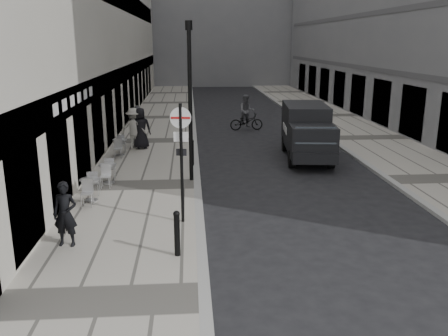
# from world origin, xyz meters

# --- Properties ---
(sidewalk) EXTENTS (4.00, 60.00, 0.12)m
(sidewalk) POSITION_xyz_m (-2.00, 18.00, 0.06)
(sidewalk) COLOR gray
(sidewalk) RESTS_ON ground
(far_sidewalk) EXTENTS (4.00, 60.00, 0.12)m
(far_sidewalk) POSITION_xyz_m (9.00, 18.00, 0.06)
(far_sidewalk) COLOR gray
(far_sidewalk) RESTS_ON ground
(walking_man) EXTENTS (0.63, 0.46, 1.61)m
(walking_man) POSITION_xyz_m (-3.27, 5.37, 0.93)
(walking_man) COLOR black
(walking_man) RESTS_ON sidewalk
(sign_post) EXTENTS (0.56, 0.13, 3.27)m
(sign_post) POSITION_xyz_m (-0.47, 6.76, 2.22)
(sign_post) COLOR black
(sign_post) RESTS_ON sidewalk
(lamppost) EXTENTS (0.25, 0.25, 5.50)m
(lamppost) POSITION_xyz_m (-0.20, 10.85, 3.18)
(lamppost) COLOR black
(lamppost) RESTS_ON sidewalk
(bollard_near) EXTENTS (0.14, 0.14, 1.02)m
(bollard_near) POSITION_xyz_m (-0.57, 4.60, 0.63)
(bollard_near) COLOR black
(bollard_near) RESTS_ON sidewalk
(bollard_far) EXTENTS (0.13, 0.13, 0.99)m
(bollard_far) POSITION_xyz_m (-0.15, 12.91, 0.61)
(bollard_far) COLOR black
(bollard_far) RESTS_ON sidewalk
(panel_van) EXTENTS (2.30, 5.01, 2.28)m
(panel_van) POSITION_xyz_m (4.82, 14.26, 1.28)
(panel_van) COLOR black
(panel_van) RESTS_ON ground
(cyclist) EXTENTS (1.92, 0.77, 2.03)m
(cyclist) POSITION_xyz_m (3.02, 21.16, 0.79)
(cyclist) COLOR black
(cyclist) RESTS_ON ground
(pedestrian_a) EXTENTS (1.21, 0.79, 1.91)m
(pedestrian_a) POSITION_xyz_m (-2.68, 17.00, 1.07)
(pedestrian_a) COLOR #5A5B5F
(pedestrian_a) RESTS_ON sidewalk
(pedestrian_b) EXTENTS (1.28, 0.81, 1.89)m
(pedestrian_b) POSITION_xyz_m (-2.81, 16.20, 1.07)
(pedestrian_b) COLOR gray
(pedestrian_b) RESTS_ON sidewalk
(pedestrian_c) EXTENTS (1.02, 0.75, 1.90)m
(pedestrian_c) POSITION_xyz_m (-2.49, 16.20, 1.07)
(pedestrian_c) COLOR black
(pedestrian_c) RESTS_ON sidewalk
(cafe_table_near) EXTENTS (0.64, 1.45, 0.82)m
(cafe_table_near) POSITION_xyz_m (-3.36, 8.75, 0.54)
(cafe_table_near) COLOR silver
(cafe_table_near) RESTS_ON sidewalk
(cafe_table_mid) EXTENTS (0.64, 1.45, 0.83)m
(cafe_table_mid) POSITION_xyz_m (-3.29, 14.88, 0.54)
(cafe_table_mid) COLOR #A5A5A7
(cafe_table_mid) RESTS_ON sidewalk
(cafe_table_far) EXTENTS (0.62, 1.40, 0.80)m
(cafe_table_far) POSITION_xyz_m (-3.12, 10.64, 0.53)
(cafe_table_far) COLOR silver
(cafe_table_far) RESTS_ON sidewalk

